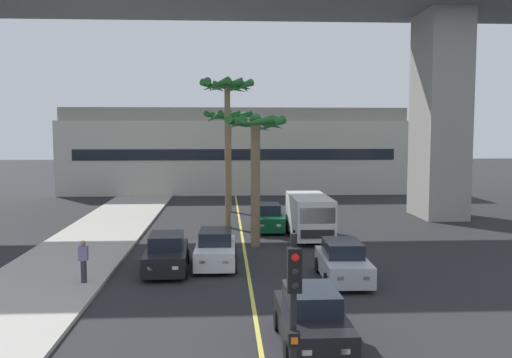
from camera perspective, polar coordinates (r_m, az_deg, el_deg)
The scene contains 15 objects.
sidewalk_left at distance 21.08m, azimuth -23.09°, elevation -11.58°, with size 4.80×80.00×0.15m, color #ADA89E.
lane_stripe_center at distance 27.64m, azimuth -1.16°, elevation -7.40°, with size 0.14×56.00×0.01m, color #DBCC4C.
bridge_overpass at distance 38.42m, azimuth 0.23°, elevation 17.71°, with size 77.37×8.00×17.99m.
pier_building_backdrop at distance 54.42m, azimuth -2.19°, elevation 2.89°, with size 32.14×8.04×7.95m.
car_queue_front at distance 24.85m, azimuth -4.13°, elevation -7.14°, with size 1.89×4.13×1.56m.
car_queue_second at distance 33.38m, azimuth 1.22°, elevation -3.99°, with size 1.86×4.12×1.56m.
car_queue_third at distance 22.68m, azimuth 8.82°, elevation -8.37°, with size 1.92×4.15×1.56m.
car_queue_fourth at distance 16.05m, azimuth 5.69°, elevation -14.03°, with size 1.88×4.12×1.56m.
car_queue_fifth at distance 24.16m, azimuth -9.08°, elevation -7.54°, with size 1.95×4.16×1.56m.
delivery_van at distance 30.83m, azimuth 5.45°, elevation -3.70°, with size 2.19×5.27×2.36m.
traffic_light_median_near at distance 9.90m, azimuth 3.85°, elevation -14.11°, with size 0.24×0.37×4.20m.
palm_tree_near_median at distance 33.90m, azimuth -2.95°, elevation 7.79°, with size 3.33×3.35×9.07m.
palm_tree_mid_median at distance 40.59m, azimuth -2.84°, elevation 5.16°, with size 3.59×3.66×7.40m.
palm_tree_far_median at distance 28.30m, azimuth -0.00°, elevation 3.58°, with size 3.16×3.18×6.77m.
pedestrian_near_crosswalk at distance 22.50m, azimuth -17.12°, elevation -7.93°, with size 0.34×0.22×1.62m.
Camera 1 is at (-0.95, -2.97, 5.96)m, focal length 39.37 mm.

